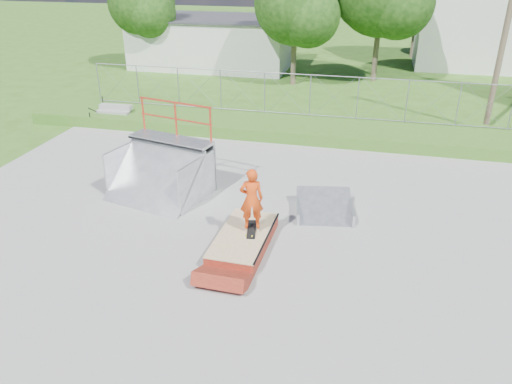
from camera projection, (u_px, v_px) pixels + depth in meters
The scene contains 16 objects.
ground at pixel (250, 254), 12.74m from camera, with size 120.00×120.00×0.00m, color #375F1B.
concrete_pad at pixel (250, 253), 12.73m from camera, with size 20.00×16.00×0.04m, color gray.
grass_berm at pixel (305, 128), 20.94m from camera, with size 24.00×3.00×0.50m, color #375F1B.
grind_box at pixel (244, 240), 12.96m from camera, with size 1.34×2.66×0.39m.
quarter_pipe at pixel (156, 155), 15.12m from camera, with size 2.77×2.35×2.77m, color #A0A2A7, non-canonical shape.
flat_bank_ramp at pixel (324, 207), 14.54m from camera, with size 1.60×1.71×0.49m, color #A0A2A7, non-canonical shape.
skateboard at pixel (252, 230), 12.98m from camera, with size 0.22×0.80×0.02m, color black.
skater at pixel (251, 202), 12.62m from camera, with size 0.60×0.40×1.65m, color red.
concrete_stairs at pixel (112, 116), 21.97m from camera, with size 1.50×1.60×0.80m, color gray, non-canonical shape.
chain_link_fence at pixel (310, 95), 21.31m from camera, with size 20.00×0.06×1.80m, color gray, non-canonical shape.
utility_building_flat at pixel (214, 42), 33.01m from camera, with size 10.00×6.00×3.00m, color beige.
gable_house at pixel (485, 5), 31.90m from camera, with size 8.40×6.08×8.94m.
utility_pole at pixel (505, 33), 19.90m from camera, with size 0.24×0.24×8.00m, color brown.
tree_left_near at pixel (299, 7), 26.86m from camera, with size 4.76×4.48×6.65m.
tree_left_far at pixel (144, 5), 30.86m from camera, with size 4.42×4.16×6.18m.
tree_back_mid at pixel (422, 4), 34.41m from camera, with size 4.08×3.84×5.70m.
Camera 1 is at (2.68, -10.43, 6.99)m, focal length 35.00 mm.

